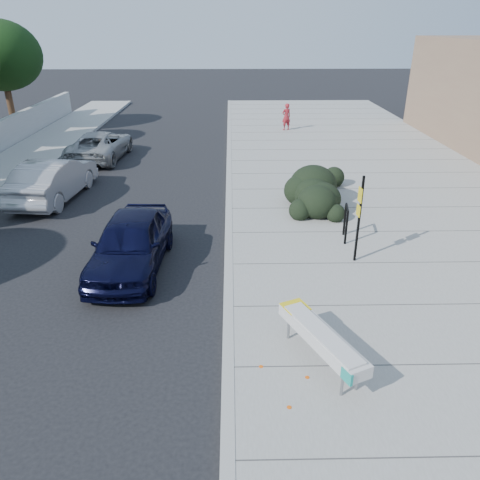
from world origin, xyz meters
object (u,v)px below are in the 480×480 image
object	(u,v)px
sedan_navy	(131,243)
pedestrian	(286,117)
bike_rack	(346,220)
suv_silver	(101,145)
wagon_silver	(53,179)
sign_post	(359,214)
bench	(321,338)

from	to	relation	value
sedan_navy	pedestrian	size ratio (longest dim) A/B	2.80
bike_rack	suv_silver	xyz separation A→B (m)	(-9.34, 9.56, -0.11)
sedan_navy	suv_silver	size ratio (longest dim) A/B	0.91
suv_silver	pedestrian	size ratio (longest dim) A/B	3.09
wagon_silver	pedestrian	size ratio (longest dim) A/B	3.00
wagon_silver	suv_silver	bearing A→B (deg)	-86.97
sign_post	bench	bearing A→B (deg)	-114.89
bench	bike_rack	bearing A→B (deg)	48.49
wagon_silver	bike_rack	bearing A→B (deg)	163.31
bench	sign_post	distance (m)	4.42
suv_silver	wagon_silver	bearing A→B (deg)	90.53
sedan_navy	pedestrian	bearing A→B (deg)	73.19
bench	sedan_navy	xyz separation A→B (m)	(-4.18, 4.03, 0.02)
bike_rack	sign_post	distance (m)	1.51
bike_rack	sedan_navy	bearing A→B (deg)	-158.43
wagon_silver	suv_silver	size ratio (longest dim) A/B	0.97
sign_post	pedestrian	world-z (taller)	sign_post
sign_post	sedan_navy	world-z (taller)	sign_post
pedestrian	sign_post	bearing A→B (deg)	66.92
wagon_silver	pedestrian	xyz separation A→B (m)	(9.60, 11.14, 0.16)
bike_rack	bench	bearing A→B (deg)	-98.48
bike_rack	suv_silver	world-z (taller)	suv_silver
bike_rack	suv_silver	bearing A→B (deg)	143.02
bench	pedestrian	bearing A→B (deg)	61.15
bike_rack	sign_post	size ratio (longest dim) A/B	0.43
wagon_silver	suv_silver	xyz separation A→B (m)	(0.29, 5.52, -0.10)
sign_post	suv_silver	world-z (taller)	sign_post
sign_post	wagon_silver	distance (m)	11.02
wagon_silver	pedestrian	distance (m)	14.70
sign_post	wagon_silver	bearing A→B (deg)	147.74
sign_post	sedan_navy	distance (m)	5.85
sign_post	suv_silver	xyz separation A→B (m)	(-9.30, 10.89, -0.83)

